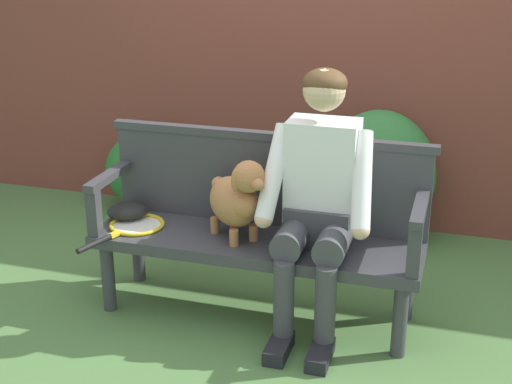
# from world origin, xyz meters

# --- Properties ---
(ground_plane) EXTENTS (40.00, 40.00, 0.00)m
(ground_plane) POSITION_xyz_m (0.00, 0.00, 0.00)
(ground_plane) COLOR #4C753D
(brick_garden_fence) EXTENTS (8.00, 0.30, 2.14)m
(brick_garden_fence) POSITION_xyz_m (0.00, 1.52, 1.07)
(brick_garden_fence) COLOR brown
(brick_garden_fence) RESTS_ON ground
(hedge_bush_far_left) EXTENTS (0.77, 0.57, 0.58)m
(hedge_bush_far_left) POSITION_xyz_m (-0.04, 1.18, 0.29)
(hedge_bush_far_left) COLOR #337538
(hedge_bush_far_left) RESTS_ON ground
(hedge_bush_mid_right) EXTENTS (0.73, 0.59, 0.84)m
(hedge_bush_mid_right) POSITION_xyz_m (0.45, 1.19, 0.42)
(hedge_bush_mid_right) COLOR #337538
(hedge_bush_mid_right) RESTS_ON ground
(hedge_bush_mid_left) EXTENTS (0.77, 0.54, 0.60)m
(hedge_bush_mid_left) POSITION_xyz_m (-1.08, 1.18, 0.30)
(hedge_bush_mid_left) COLOR #286B2D
(hedge_bush_mid_left) RESTS_ON ground
(garden_bench) EXTENTS (1.67, 0.48, 0.43)m
(garden_bench) POSITION_xyz_m (0.00, 0.00, 0.37)
(garden_bench) COLOR #38383D
(garden_bench) RESTS_ON ground
(bench_backrest) EXTENTS (1.71, 0.06, 0.50)m
(bench_backrest) POSITION_xyz_m (0.00, 0.21, 0.69)
(bench_backrest) COLOR #38383D
(bench_backrest) RESTS_ON garden_bench
(bench_armrest_left_end) EXTENTS (0.06, 0.48, 0.28)m
(bench_armrest_left_end) POSITION_xyz_m (-0.80, -0.09, 0.63)
(bench_armrest_left_end) COLOR #38383D
(bench_armrest_left_end) RESTS_ON garden_bench
(bench_armrest_right_end) EXTENTS (0.06, 0.48, 0.28)m
(bench_armrest_right_end) POSITION_xyz_m (0.80, -0.09, 0.63)
(bench_armrest_right_end) COLOR #38383D
(bench_armrest_right_end) RESTS_ON garden_bench
(person_seated) EXTENTS (0.56, 0.64, 1.30)m
(person_seated) POSITION_xyz_m (0.32, -0.01, 0.71)
(person_seated) COLOR black
(person_seated) RESTS_ON ground
(dog_on_bench) EXTENTS (0.40, 0.37, 0.44)m
(dog_on_bench) POSITION_xyz_m (-0.09, -0.03, 0.65)
(dog_on_bench) COLOR #AD7042
(dog_on_bench) RESTS_ON garden_bench
(tennis_racket) EXTENTS (0.36, 0.58, 0.03)m
(tennis_racket) POSITION_xyz_m (-0.65, -0.06, 0.44)
(tennis_racket) COLOR yellow
(tennis_racket) RESTS_ON garden_bench
(baseball_glove) EXTENTS (0.28, 0.26, 0.09)m
(baseball_glove) POSITION_xyz_m (-0.74, 0.05, 0.48)
(baseball_glove) COLOR black
(baseball_glove) RESTS_ON garden_bench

